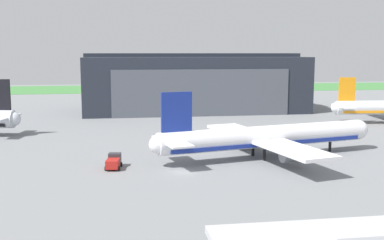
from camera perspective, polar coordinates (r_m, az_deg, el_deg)
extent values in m
plane|color=slate|center=(76.64, -1.22, -6.38)|extent=(440.00, 440.00, 0.00)
cube|color=#428140|center=(255.31, -6.54, 3.82)|extent=(440.00, 56.00, 0.08)
cube|color=#232833|center=(157.66, 0.22, 4.44)|extent=(71.50, 31.97, 17.89)
cube|color=#4C515B|center=(141.93, 1.23, 3.29)|extent=(54.34, 0.30, 14.31)
cube|color=#232833|center=(157.33, 0.22, 7.91)|extent=(71.50, 7.67, 1.20)
sphere|color=silver|center=(116.05, -20.88, 0.11)|extent=(3.27, 3.27, 3.27)
cube|color=black|center=(116.48, -22.22, 2.87)|extent=(4.26, 1.16, 7.13)
cube|color=silver|center=(119.62, -21.19, 0.52)|extent=(3.95, 6.30, 0.28)
sphere|color=silver|center=(133.29, 17.15, 1.44)|extent=(2.92, 2.92, 2.92)
cube|color=orange|center=(133.81, 18.35, 3.59)|extent=(4.52, 0.83, 6.37)
cube|color=silver|center=(131.38, 18.43, 1.46)|extent=(3.60, 5.52, 0.28)
cube|color=silver|center=(136.60, 17.56, 1.74)|extent=(3.60, 5.52, 0.28)
cube|color=silver|center=(147.93, 21.99, 1.66)|extent=(7.01, 16.17, 0.56)
cylinder|color=white|center=(87.65, 9.10, -1.98)|extent=(42.02, 13.33, 4.00)
sphere|color=white|center=(99.99, 19.56, -1.10)|extent=(3.84, 3.84, 3.84)
sphere|color=white|center=(79.12, -4.17, -3.00)|extent=(3.12, 3.12, 3.12)
cube|color=navy|center=(87.85, 9.09, -2.69)|extent=(38.73, 12.62, 0.70)
cube|color=navy|center=(79.32, -1.89, 0.99)|extent=(5.44, 1.62, 6.79)
cube|color=white|center=(77.05, -1.71, -2.99)|extent=(4.95, 6.30, 0.28)
cube|color=white|center=(82.61, -3.13, -2.23)|extent=(4.95, 6.30, 0.28)
cube|color=white|center=(79.35, 12.11, -3.50)|extent=(10.38, 18.06, 0.56)
cube|color=white|center=(95.59, 5.73, -1.38)|extent=(10.38, 18.06, 0.56)
cylinder|color=gray|center=(81.18, 12.02, -4.24)|extent=(4.19, 2.99, 2.20)
cylinder|color=gray|center=(95.02, 6.52, -2.31)|extent=(4.19, 2.99, 2.20)
cylinder|color=black|center=(96.23, 16.44, -3.11)|extent=(0.56, 0.56, 1.95)
cylinder|color=black|center=(85.62, 8.80, -4.25)|extent=(0.56, 0.56, 1.95)
cylinder|color=black|center=(89.17, 7.44, -3.72)|extent=(0.56, 0.56, 1.95)
cube|color=#2D2D33|center=(81.28, -9.38, -4.68)|extent=(2.25, 1.92, 1.93)
cube|color=#AD1E19|center=(79.11, -9.62, -5.25)|extent=(2.43, 3.24, 1.37)
cylinder|color=black|center=(81.25, -8.60, -5.37)|extent=(0.36, 0.75, 0.72)
cylinder|color=black|center=(81.58, -10.15, -5.35)|extent=(0.36, 0.75, 0.72)
cylinder|color=black|center=(78.56, -8.87, -5.84)|extent=(0.36, 0.75, 0.72)
cylinder|color=black|center=(78.91, -10.48, -5.82)|extent=(0.36, 0.75, 0.72)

